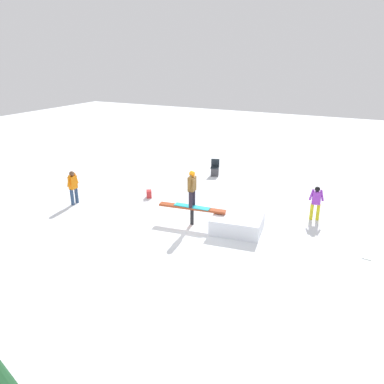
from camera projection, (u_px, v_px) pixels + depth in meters
name	position (u px, v px, depth m)	size (l,w,h in m)	color
ground_plane	(192.00, 224.00, 14.40)	(60.00, 60.00, 0.00)	white
rail_feature	(192.00, 209.00, 14.19)	(2.63, 0.63, 0.72)	black
snow_kicker_ramp	(237.00, 223.00, 13.77)	(1.80, 1.50, 0.59)	white
main_rider_on_rail	(192.00, 189.00, 13.90)	(1.41, 0.74, 1.43)	#1FBACC
bystander_purple	(316.00, 201.00, 14.53)	(0.57, 0.26, 1.38)	gold
bystander_orange	(73.00, 186.00, 16.08)	(0.22, 0.66, 1.49)	navy
loose_snowboard_white	(369.00, 250.00, 12.46)	(1.39, 0.28, 0.02)	silver
folding_chair	(215.00, 168.00, 20.06)	(0.56, 0.56, 0.88)	#3F3F44
backpack_on_snow	(149.00, 194.00, 17.03)	(0.30, 0.22, 0.34)	red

